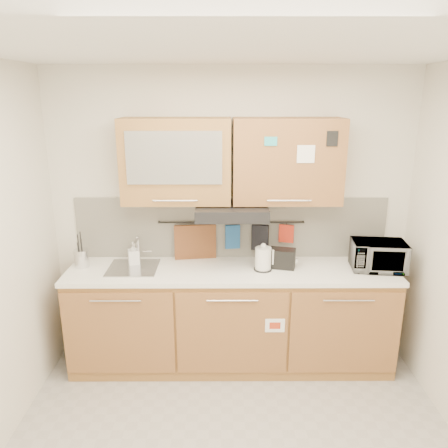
{
  "coord_description": "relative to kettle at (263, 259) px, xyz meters",
  "views": [
    {
      "loc": [
        -0.08,
        -2.3,
        2.36
      ],
      "look_at": [
        -0.07,
        1.05,
        1.36
      ],
      "focal_mm": 35.0,
      "sensor_mm": 36.0,
      "label": 1
    }
  ],
  "objects": [
    {
      "name": "ceiling",
      "position": [
        -0.27,
        -1.17,
        1.59
      ],
      "size": [
        3.2,
        3.2,
        0.0
      ],
      "primitive_type": "plane",
      "rotation": [
        3.14,
        0.0,
        0.0
      ],
      "color": "white",
      "rests_on": "wall_back"
    },
    {
      "name": "wall_back",
      "position": [
        -0.27,
        0.33,
        0.29
      ],
      "size": [
        3.2,
        0.0,
        3.2
      ],
      "primitive_type": "plane",
      "rotation": [
        1.57,
        0.0,
        0.0
      ],
      "color": "silver",
      "rests_on": "ground"
    },
    {
      "name": "base_cabinet",
      "position": [
        -0.27,
        0.03,
        -0.61
      ],
      "size": [
        2.8,
        0.64,
        0.88
      ],
      "color": "#A8773B",
      "rests_on": "floor"
    },
    {
      "name": "countertop",
      "position": [
        -0.27,
        0.02,
        -0.11
      ],
      "size": [
        2.82,
        0.62,
        0.04
      ],
      "primitive_type": "cube",
      "color": "white",
      "rests_on": "base_cabinet"
    },
    {
      "name": "backsplash",
      "position": [
        -0.27,
        0.32,
        0.19
      ],
      "size": [
        2.8,
        0.02,
        0.56
      ],
      "primitive_type": "cube",
      "color": "silver",
      "rests_on": "countertop"
    },
    {
      "name": "upper_cabinets",
      "position": [
        -0.27,
        0.16,
        0.82
      ],
      "size": [
        1.82,
        0.37,
        0.7
      ],
      "color": "#A8773B",
      "rests_on": "wall_back"
    },
    {
      "name": "range_hood",
      "position": [
        -0.27,
        0.08,
        0.41
      ],
      "size": [
        0.6,
        0.46,
        0.1
      ],
      "primitive_type": "cube",
      "color": "black",
      "rests_on": "upper_cabinets"
    },
    {
      "name": "sink",
      "position": [
        -1.12,
        0.04,
        -0.09
      ],
      "size": [
        0.42,
        0.4,
        0.26
      ],
      "color": "silver",
      "rests_on": "countertop"
    },
    {
      "name": "utensil_rail",
      "position": [
        -0.27,
        0.28,
        0.25
      ],
      "size": [
        1.3,
        0.02,
        0.02
      ],
      "primitive_type": "cylinder",
      "rotation": [
        0.0,
        1.57,
        0.0
      ],
      "color": "black",
      "rests_on": "backsplash"
    },
    {
      "name": "utensil_crock",
      "position": [
        -1.57,
        0.08,
        -0.01
      ],
      "size": [
        0.13,
        0.13,
        0.31
      ],
      "rotation": [
        0.0,
        0.0,
        -0.06
      ],
      "color": "silver",
      "rests_on": "countertop"
    },
    {
      "name": "kettle",
      "position": [
        0.0,
        0.0,
        0.0
      ],
      "size": [
        0.18,
        0.16,
        0.24
      ],
      "rotation": [
        0.0,
        0.0,
        0.22
      ],
      "color": "silver",
      "rests_on": "countertop"
    },
    {
      "name": "toaster",
      "position": [
        0.17,
        0.05,
        -0.01
      ],
      "size": [
        0.25,
        0.18,
        0.17
      ],
      "rotation": [
        0.0,
        0.0,
        -0.24
      ],
      "color": "black",
      "rests_on": "countertop"
    },
    {
      "name": "microwave",
      "position": [
        0.98,
        0.01,
        0.03
      ],
      "size": [
        0.47,
        0.34,
        0.25
      ],
      "primitive_type": "imported",
      "rotation": [
        0.0,
        0.0,
        -0.1
      ],
      "color": "#999999",
      "rests_on": "countertop"
    },
    {
      "name": "soap_bottle",
      "position": [
        -1.13,
        0.12,
        0.01
      ],
      "size": [
        0.12,
        0.12,
        0.2
      ],
      "primitive_type": "imported",
      "rotation": [
        0.0,
        0.0,
        0.31
      ],
      "color": "#999999",
      "rests_on": "countertop"
    },
    {
      "name": "cutting_board",
      "position": [
        -0.59,
        0.27,
        -0.01
      ],
      "size": [
        0.38,
        0.08,
        0.47
      ],
      "primitive_type": "cube",
      "rotation": [
        0.0,
        0.0,
        0.14
      ],
      "color": "brown",
      "rests_on": "utensil_rail"
    },
    {
      "name": "oven_mitt",
      "position": [
        -0.26,
        0.27,
        0.12
      ],
      "size": [
        0.14,
        0.05,
        0.22
      ],
      "primitive_type": "cube",
      "rotation": [
        0.0,
        0.0,
        0.14
      ],
      "color": "navy",
      "rests_on": "utensil_rail"
    },
    {
      "name": "dark_pouch",
      "position": [
        -0.01,
        0.27,
        0.11
      ],
      "size": [
        0.16,
        0.09,
        0.24
      ],
      "primitive_type": "cube",
      "rotation": [
        0.0,
        0.0,
        -0.3
      ],
      "color": "black",
      "rests_on": "utensil_rail"
    },
    {
      "name": "pot_holder",
      "position": [
        0.23,
        0.27,
        0.14
      ],
      "size": [
        0.13,
        0.06,
        0.16
      ],
      "primitive_type": "cube",
      "rotation": [
        0.0,
        0.0,
        -0.3
      ],
      "color": "red",
      "rests_on": "utensil_rail"
    }
  ]
}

